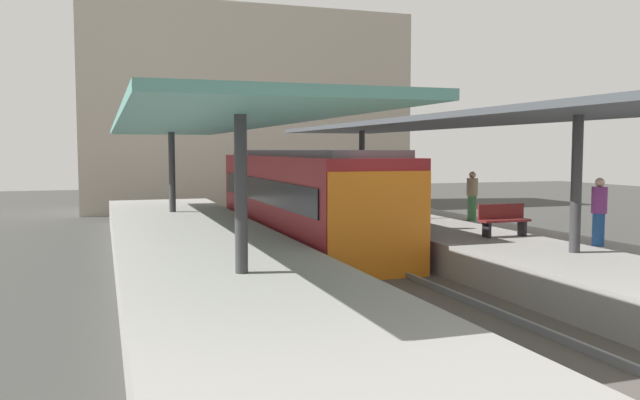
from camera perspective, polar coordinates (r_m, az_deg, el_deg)
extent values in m
plane|color=#383835|center=(18.10, 1.80, -6.06)|extent=(80.00, 80.00, 0.00)
cube|color=gray|center=(17.08, -10.27, -5.06)|extent=(4.40, 28.00, 1.00)
cube|color=gray|center=(19.66, 12.27, -3.85)|extent=(4.40, 28.00, 1.00)
cube|color=#4C4742|center=(18.08, 1.80, -5.75)|extent=(3.20, 28.00, 0.20)
cube|color=slate|center=(17.82, -0.38, -5.35)|extent=(0.08, 28.00, 0.14)
cube|color=slate|center=(18.32, 3.92, -5.09)|extent=(0.08, 28.00, 0.14)
cube|color=maroon|center=(21.37, -1.65, 0.02)|extent=(2.70, 12.75, 2.90)
cube|color=orange|center=(15.39, 5.34, -2.29)|extent=(2.65, 0.08, 2.60)
cube|color=black|center=(20.98, -5.23, 0.88)|extent=(0.04, 11.73, 0.76)
cube|color=black|center=(21.78, 1.80, 1.02)|extent=(0.04, 11.73, 0.76)
cube|color=#515156|center=(21.30, -1.66, 4.18)|extent=(2.16, 12.12, 0.20)
cylinder|color=#333335|center=(12.05, -7.01, 0.49)|extent=(0.24, 0.24, 2.96)
cylinder|color=#333335|center=(24.51, -12.97, 2.42)|extent=(0.24, 0.24, 2.96)
cube|color=slate|center=(18.25, -11.07, 6.68)|extent=(4.18, 21.00, 0.16)
cylinder|color=#333335|center=(15.48, 21.74, 1.30)|extent=(0.24, 0.24, 3.07)
cylinder|color=#333335|center=(26.37, 3.72, 2.78)|extent=(0.24, 0.24, 3.07)
cube|color=#3D4247|center=(20.68, 10.43, 6.74)|extent=(4.18, 21.00, 0.16)
cube|color=black|center=(17.53, 14.54, -2.58)|extent=(0.08, 0.32, 0.40)
cube|color=black|center=(18.16, 17.45, -2.41)|extent=(0.08, 0.32, 0.40)
cube|color=maroon|center=(17.81, 16.03, -1.76)|extent=(1.40, 0.40, 0.06)
cube|color=maroon|center=(17.94, 15.72, -0.97)|extent=(1.40, 0.06, 0.40)
cylinder|color=#262628|center=(21.52, 5.12, 1.23)|extent=(0.08, 0.08, 2.20)
cube|color=navy|center=(21.49, 5.14, 3.76)|extent=(0.90, 0.06, 0.32)
cylinder|color=#386B3D|center=(18.95, 8.69, -1.39)|extent=(0.28, 0.28, 0.78)
cylinder|color=#232328|center=(18.89, 8.71, 0.72)|extent=(0.36, 0.36, 0.61)
sphere|color=tan|center=(18.87, 8.73, 1.98)|extent=(0.22, 0.22, 0.22)
cylinder|color=navy|center=(16.86, 23.41, -2.41)|extent=(0.28, 0.28, 0.79)
cylinder|color=#7A337A|center=(16.80, 23.48, 0.00)|extent=(0.36, 0.36, 0.63)
sphere|color=beige|center=(16.77, 23.53, 1.45)|extent=(0.22, 0.22, 0.22)
cylinder|color=#386B3D|center=(21.62, 13.29, -0.70)|extent=(0.28, 0.28, 0.81)
cylinder|color=#998460|center=(21.57, 13.33, 1.13)|extent=(0.36, 0.36, 0.57)
sphere|color=tan|center=(21.55, 13.34, 2.18)|extent=(0.22, 0.22, 0.22)
cube|color=#A89E8E|center=(37.57, -6.62, 7.78)|extent=(18.00, 6.00, 11.00)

